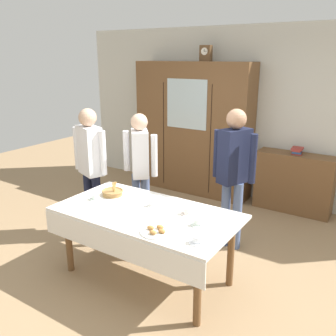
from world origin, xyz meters
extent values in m
plane|color=#997A56|center=(0.00, 0.00, 0.00)|extent=(12.00, 12.00, 0.00)
cube|color=silver|center=(0.00, 2.65, 1.35)|extent=(6.40, 0.10, 2.70)
cylinder|color=brown|center=(-0.78, -0.55, 0.36)|extent=(0.07, 0.07, 0.73)
cylinder|color=brown|center=(0.78, -0.55, 0.36)|extent=(0.07, 0.07, 0.73)
cylinder|color=brown|center=(-0.78, 0.15, 0.36)|extent=(0.07, 0.07, 0.73)
cylinder|color=brown|center=(0.78, 0.15, 0.36)|extent=(0.07, 0.07, 0.73)
cube|color=white|center=(0.00, -0.20, 0.74)|extent=(1.84, 0.97, 0.03)
cube|color=white|center=(0.00, -0.69, 0.61)|extent=(1.84, 0.01, 0.24)
cube|color=brown|center=(-0.90, 2.35, 1.08)|extent=(1.99, 0.45, 2.16)
cube|color=silver|center=(-0.90, 2.13, 1.51)|extent=(0.72, 0.01, 0.78)
cube|color=black|center=(-1.34, 2.13, 0.97)|extent=(0.01, 0.01, 1.73)
cube|color=black|center=(-0.46, 2.13, 0.97)|extent=(0.01, 0.01, 1.73)
cube|color=brown|center=(-0.70, 2.35, 2.28)|extent=(0.18, 0.10, 0.24)
cylinder|color=white|center=(-0.70, 2.30, 2.31)|extent=(0.11, 0.01, 0.11)
cube|color=black|center=(-0.70, 2.30, 2.33)|extent=(0.00, 0.00, 0.04)
cube|color=black|center=(-0.68, 2.30, 2.31)|extent=(0.05, 0.00, 0.00)
cube|color=brown|center=(0.80, 2.41, 0.44)|extent=(1.11, 0.35, 0.88)
cube|color=#99332D|center=(0.80, 2.41, 0.89)|extent=(0.16, 0.19, 0.02)
cube|color=#2D5184|center=(0.80, 2.41, 0.92)|extent=(0.15, 0.20, 0.03)
cube|color=#99332D|center=(0.80, 2.41, 0.94)|extent=(0.12, 0.19, 0.02)
cube|color=#99332D|center=(0.80, 2.41, 0.96)|extent=(0.17, 0.19, 0.03)
cylinder|color=white|center=(-0.02, -0.06, 0.76)|extent=(0.13, 0.13, 0.01)
cylinder|color=white|center=(-0.02, -0.06, 0.79)|extent=(0.08, 0.08, 0.05)
torus|color=white|center=(0.02, -0.06, 0.79)|extent=(0.04, 0.01, 0.04)
cylinder|color=#47230F|center=(-0.02, -0.06, 0.81)|extent=(0.06, 0.06, 0.01)
cylinder|color=white|center=(0.38, -0.04, 0.76)|extent=(0.13, 0.13, 0.01)
cylinder|color=white|center=(0.38, -0.04, 0.79)|extent=(0.08, 0.08, 0.05)
torus|color=white|center=(0.41, -0.04, 0.79)|extent=(0.04, 0.01, 0.04)
cylinder|color=silver|center=(-0.65, -0.25, 0.76)|extent=(0.13, 0.13, 0.01)
cylinder|color=silver|center=(-0.65, -0.25, 0.79)|extent=(0.08, 0.08, 0.05)
torus|color=silver|center=(-0.61, -0.25, 0.79)|extent=(0.04, 0.01, 0.04)
cylinder|color=#47230F|center=(-0.65, -0.25, 0.81)|extent=(0.06, 0.06, 0.01)
cylinder|color=white|center=(0.73, -0.49, 0.76)|extent=(0.13, 0.13, 0.01)
cylinder|color=white|center=(0.73, -0.49, 0.79)|extent=(0.08, 0.08, 0.05)
torus|color=white|center=(0.77, -0.49, 0.79)|extent=(0.04, 0.01, 0.04)
cylinder|color=#47230F|center=(0.73, -0.49, 0.81)|extent=(0.06, 0.06, 0.01)
cylinder|color=silver|center=(0.58, -0.20, 0.76)|extent=(0.13, 0.13, 0.01)
cylinder|color=silver|center=(0.58, -0.20, 0.79)|extent=(0.08, 0.08, 0.05)
torus|color=silver|center=(0.62, -0.20, 0.79)|extent=(0.04, 0.01, 0.04)
cylinder|color=#47230F|center=(0.58, -0.20, 0.81)|extent=(0.06, 0.06, 0.01)
cylinder|color=#9E7542|center=(-0.58, -0.05, 0.78)|extent=(0.22, 0.22, 0.05)
torus|color=#9E7542|center=(-0.58, -0.05, 0.81)|extent=(0.24, 0.24, 0.02)
cylinder|color=tan|center=(-0.55, -0.06, 0.86)|extent=(0.02, 0.03, 0.12)
cylinder|color=tan|center=(-0.55, -0.05, 0.86)|extent=(0.03, 0.04, 0.12)
cylinder|color=tan|center=(-0.55, -0.03, 0.86)|extent=(0.04, 0.03, 0.12)
cylinder|color=white|center=(0.34, -0.52, 0.76)|extent=(0.28, 0.28, 0.01)
ellipsoid|color=#BC7F3D|center=(0.40, -0.52, 0.79)|extent=(0.07, 0.05, 0.04)
ellipsoid|color=#BC7F3D|center=(0.35, -0.46, 0.79)|extent=(0.07, 0.05, 0.04)
ellipsoid|color=#BC7F3D|center=(0.28, -0.52, 0.79)|extent=(0.07, 0.05, 0.04)
ellipsoid|color=#BC7F3D|center=(0.35, -0.58, 0.79)|extent=(0.07, 0.05, 0.04)
cube|color=silver|center=(0.66, 0.11, 0.76)|extent=(0.10, 0.01, 0.00)
ellipsoid|color=silver|center=(0.72, 0.11, 0.76)|extent=(0.03, 0.02, 0.01)
cube|color=silver|center=(-0.14, -0.32, 0.76)|extent=(0.10, 0.01, 0.00)
ellipsoid|color=silver|center=(-0.09, -0.32, 0.76)|extent=(0.03, 0.02, 0.01)
cube|color=silver|center=(0.12, -0.29, 0.76)|extent=(0.10, 0.01, 0.00)
ellipsoid|color=silver|center=(0.17, -0.29, 0.76)|extent=(0.03, 0.02, 0.01)
cylinder|color=#191E38|center=(-1.28, 0.26, 0.41)|extent=(0.11, 0.11, 0.81)
cylinder|color=#191E38|center=(-1.13, 0.26, 0.41)|extent=(0.11, 0.11, 0.81)
cube|color=silver|center=(-1.20, 0.26, 1.12)|extent=(0.41, 0.32, 0.61)
sphere|color=tan|center=(-1.20, 0.26, 1.53)|extent=(0.22, 0.22, 0.22)
cylinder|color=silver|center=(-1.42, 0.26, 1.12)|extent=(0.08, 0.08, 0.55)
cylinder|color=silver|center=(-0.98, 0.26, 1.12)|extent=(0.08, 0.08, 0.55)
cylinder|color=slate|center=(0.39, 0.88, 0.42)|extent=(0.11, 0.11, 0.84)
cylinder|color=slate|center=(0.54, 0.88, 0.42)|extent=(0.11, 0.11, 0.84)
cube|color=#191E38|center=(0.46, 0.88, 1.15)|extent=(0.33, 0.41, 0.63)
sphere|color=tan|center=(0.46, 0.88, 1.58)|extent=(0.23, 0.23, 0.23)
cylinder|color=#191E38|center=(0.24, 0.88, 1.15)|extent=(0.08, 0.08, 0.56)
cylinder|color=#191E38|center=(0.68, 0.88, 1.15)|extent=(0.08, 0.08, 0.56)
cylinder|color=slate|center=(-0.78, 0.64, 0.39)|extent=(0.11, 0.11, 0.78)
cylinder|color=slate|center=(-0.63, 0.64, 0.39)|extent=(0.11, 0.11, 0.78)
cube|color=silver|center=(-0.70, 0.64, 1.07)|extent=(0.38, 0.40, 0.58)
sphere|color=#DBB293|center=(-0.70, 0.64, 1.47)|extent=(0.21, 0.21, 0.21)
cylinder|color=silver|center=(-0.92, 0.64, 1.07)|extent=(0.08, 0.08, 0.52)
cylinder|color=silver|center=(-0.48, 0.64, 1.07)|extent=(0.08, 0.08, 0.52)
camera|label=1|loc=(2.00, -2.89, 2.24)|focal=38.88mm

